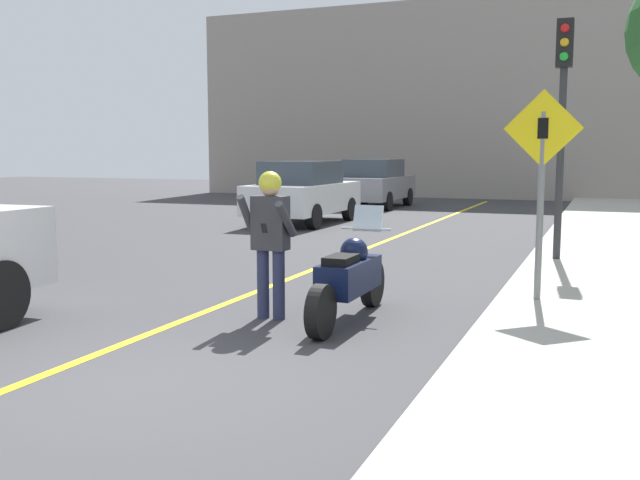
# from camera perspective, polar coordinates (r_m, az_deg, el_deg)

# --- Properties ---
(ground_plane) EXTENTS (80.00, 80.00, 0.00)m
(ground_plane) POSITION_cam_1_polar(r_m,az_deg,el_deg) (6.14, -18.21, -11.36)
(ground_plane) COLOR #38383A
(road_center_line) EXTENTS (0.12, 36.00, 0.01)m
(road_center_line) POSITION_cam_1_polar(r_m,az_deg,el_deg) (11.47, -0.93, -2.51)
(road_center_line) COLOR yellow
(road_center_line) RESTS_ON ground
(building_backdrop) EXTENTS (28.00, 1.20, 8.23)m
(building_backdrop) POSITION_cam_1_polar(r_m,az_deg,el_deg) (30.74, 15.12, 10.88)
(building_backdrop) COLOR gray
(building_backdrop) RESTS_ON ground
(motorcycle) EXTENTS (0.62, 2.28, 1.27)m
(motorcycle) POSITION_cam_1_polar(r_m,az_deg,el_deg) (8.06, 2.38, -3.07)
(motorcycle) COLOR black
(motorcycle) RESTS_ON ground
(person_biker) EXTENTS (0.59, 0.47, 1.69)m
(person_biker) POSITION_cam_1_polar(r_m,az_deg,el_deg) (8.10, -4.01, 0.85)
(person_biker) COLOR #282D4C
(person_biker) RESTS_ON ground
(crossing_sign) EXTENTS (0.91, 0.08, 2.49)m
(crossing_sign) POSITION_cam_1_polar(r_m,az_deg,el_deg) (8.84, 17.30, 5.03)
(crossing_sign) COLOR slate
(crossing_sign) RESTS_ON sidewalk_curb
(traffic_light) EXTENTS (0.26, 0.30, 3.88)m
(traffic_light) POSITION_cam_1_polar(r_m,az_deg,el_deg) (12.41, 18.85, 10.95)
(traffic_light) COLOR #2D2D30
(traffic_light) RESTS_ON sidewalk_curb
(parked_car_white) EXTENTS (1.88, 4.20, 1.68)m
(parked_car_white) POSITION_cam_1_polar(r_m,az_deg,el_deg) (19.22, -1.35, 3.87)
(parked_car_white) COLOR black
(parked_car_white) RESTS_ON ground
(parked_car_grey) EXTENTS (1.88, 4.20, 1.68)m
(parked_car_grey) POSITION_cam_1_polar(r_m,az_deg,el_deg) (24.96, 4.41, 4.57)
(parked_car_grey) COLOR black
(parked_car_grey) RESTS_ON ground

